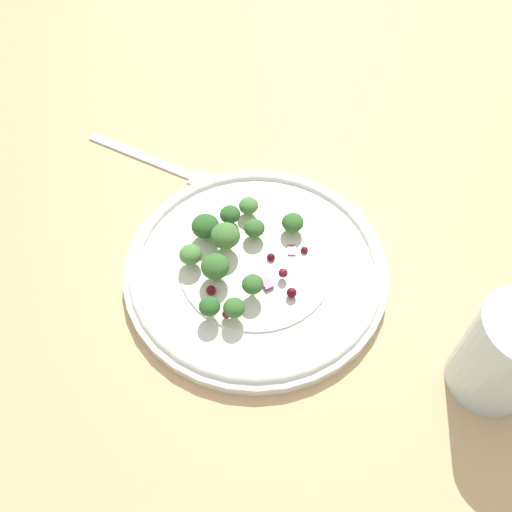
% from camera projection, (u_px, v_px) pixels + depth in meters
% --- Properties ---
extents(ground_plane, '(1.80, 1.80, 0.02)m').
position_uv_depth(ground_plane, '(256.00, 257.00, 0.57)').
color(ground_plane, tan).
extents(plate, '(0.27, 0.27, 0.02)m').
position_uv_depth(plate, '(256.00, 267.00, 0.54)').
color(plate, white).
rests_on(plate, ground_plane).
extents(dressing_pool, '(0.16, 0.16, 0.00)m').
position_uv_depth(dressing_pool, '(256.00, 264.00, 0.54)').
color(dressing_pool, white).
rests_on(dressing_pool, plate).
extents(broccoli_floret_0, '(0.02, 0.02, 0.02)m').
position_uv_depth(broccoli_floret_0, '(191.00, 255.00, 0.52)').
color(broccoli_floret_0, '#ADD18E').
rests_on(broccoli_floret_0, plate).
extents(broccoli_floret_1, '(0.02, 0.02, 0.02)m').
position_uv_depth(broccoli_floret_1, '(230.00, 215.00, 0.56)').
color(broccoli_floret_1, '#ADD18E').
rests_on(broccoli_floret_1, plate).
extents(broccoli_floret_2, '(0.02, 0.02, 0.02)m').
position_uv_depth(broccoli_floret_2, '(256.00, 228.00, 0.55)').
color(broccoli_floret_2, '#8EB77A').
rests_on(broccoli_floret_2, plate).
extents(broccoli_floret_3, '(0.03, 0.03, 0.03)m').
position_uv_depth(broccoli_floret_3, '(225.00, 232.00, 0.53)').
color(broccoli_floret_3, '#ADD18E').
rests_on(broccoli_floret_3, plate).
extents(broccoli_floret_4, '(0.03, 0.03, 0.03)m').
position_uv_depth(broccoli_floret_4, '(215.00, 267.00, 0.51)').
color(broccoli_floret_4, '#9EC684').
rests_on(broccoli_floret_4, plate).
extents(broccoli_floret_5, '(0.02, 0.02, 0.02)m').
position_uv_depth(broccoli_floret_5, '(293.00, 223.00, 0.55)').
color(broccoli_floret_5, '#ADD18E').
rests_on(broccoli_floret_5, plate).
extents(broccoli_floret_6, '(0.02, 0.02, 0.02)m').
position_uv_depth(broccoli_floret_6, '(253.00, 285.00, 0.50)').
color(broccoli_floret_6, '#ADD18E').
rests_on(broccoli_floret_6, plate).
extents(broccoli_floret_7, '(0.02, 0.02, 0.02)m').
position_uv_depth(broccoli_floret_7, '(210.00, 307.00, 0.49)').
color(broccoli_floret_7, '#ADD18E').
rests_on(broccoli_floret_7, plate).
extents(broccoli_floret_8, '(0.02, 0.02, 0.02)m').
position_uv_depth(broccoli_floret_8, '(244.00, 207.00, 0.56)').
color(broccoli_floret_8, '#9EC684').
rests_on(broccoli_floret_8, plate).
extents(broccoli_floret_9, '(0.02, 0.02, 0.02)m').
position_uv_depth(broccoli_floret_9, '(234.00, 308.00, 0.49)').
color(broccoli_floret_9, '#9EC684').
rests_on(broccoli_floret_9, plate).
extents(broccoli_floret_10, '(0.03, 0.03, 0.03)m').
position_uv_depth(broccoli_floret_10, '(205.00, 227.00, 0.54)').
color(broccoli_floret_10, '#8EB77A').
rests_on(broccoli_floret_10, plate).
extents(cranberry_0, '(0.01, 0.01, 0.01)m').
position_uv_depth(cranberry_0, '(211.00, 290.00, 0.51)').
color(cranberry_0, '#4C0A14').
rests_on(cranberry_0, plate).
extents(cranberry_1, '(0.01, 0.01, 0.01)m').
position_uv_depth(cranberry_1, '(292.00, 293.00, 0.51)').
color(cranberry_1, '#4C0A14').
rests_on(cranberry_1, plate).
extents(cranberry_2, '(0.01, 0.01, 0.01)m').
position_uv_depth(cranberry_2, '(271.00, 257.00, 0.54)').
color(cranberry_2, '#4C0A14').
rests_on(cranberry_2, plate).
extents(cranberry_3, '(0.01, 0.01, 0.01)m').
position_uv_depth(cranberry_3, '(226.00, 314.00, 0.49)').
color(cranberry_3, maroon).
rests_on(cranberry_3, plate).
extents(cranberry_4, '(0.01, 0.01, 0.01)m').
position_uv_depth(cranberry_4, '(304.00, 250.00, 0.54)').
color(cranberry_4, maroon).
rests_on(cranberry_4, plate).
extents(cranberry_5, '(0.01, 0.01, 0.01)m').
position_uv_depth(cranberry_5, '(283.00, 273.00, 0.52)').
color(cranberry_5, maroon).
rests_on(cranberry_5, plate).
extents(onion_bit_0, '(0.02, 0.02, 0.00)m').
position_uv_depth(onion_bit_0, '(256.00, 279.00, 0.52)').
color(onion_bit_0, '#934C84').
rests_on(onion_bit_0, plate).
extents(onion_bit_1, '(0.01, 0.01, 0.00)m').
position_uv_depth(onion_bit_1, '(265.00, 284.00, 0.52)').
color(onion_bit_1, '#843D75').
rests_on(onion_bit_1, plate).
extents(onion_bit_2, '(0.01, 0.01, 0.00)m').
position_uv_depth(onion_bit_2, '(292.00, 250.00, 0.54)').
color(onion_bit_2, '#A35B93').
rests_on(onion_bit_2, plate).
extents(fork, '(0.13, 0.15, 0.01)m').
position_uv_depth(fork, '(161.00, 163.00, 0.64)').
color(fork, silver).
rests_on(fork, ground_plane).
extents(water_glass, '(0.07, 0.07, 0.10)m').
position_uv_depth(water_glass, '(506.00, 354.00, 0.44)').
color(water_glass, silver).
rests_on(water_glass, ground_plane).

